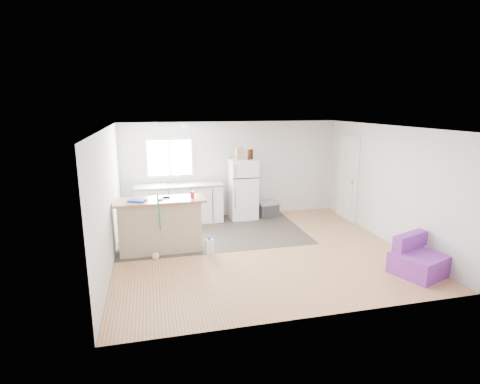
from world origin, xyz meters
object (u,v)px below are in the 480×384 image
object	(u,v)px
cleaner_jug	(210,246)
red_cup	(192,194)
mop	(157,246)
cardboard_box	(240,154)
bottle_left	(249,155)
blue_tray	(137,200)
kitchen_cabinets	(179,203)
purple_seat	(417,260)
peninsula	(160,225)
cooler	(268,209)
refrigerator	(243,189)
bottle_right	(252,154)

from	to	relation	value
cleaner_jug	red_cup	bearing A→B (deg)	113.11
mop	red_cup	world-z (taller)	mop
cardboard_box	bottle_left	distance (m)	0.23
red_cup	blue_tray	size ratio (longest dim) A/B	0.40
mop	red_cup	xyz separation A→B (m)	(0.73, 0.37, 0.87)
kitchen_cabinets	purple_seat	bearing A→B (deg)	-46.81
peninsula	cleaner_jug	world-z (taller)	peninsula
cooler	cleaner_jug	world-z (taller)	cooler
peninsula	cardboard_box	distance (m)	2.85
refrigerator	cleaner_jug	xyz separation A→B (m)	(-1.19, -2.15, -0.60)
mop	cleaner_jug	bearing A→B (deg)	9.65
red_cup	bottle_right	bearing A→B (deg)	45.95
blue_tray	bottle_right	size ratio (longest dim) A/B	1.20
refrigerator	blue_tray	size ratio (longest dim) A/B	4.99
purple_seat	peninsula	bearing A→B (deg)	133.51
bottle_left	red_cup	bearing A→B (deg)	-133.62
bottle_right	mop	bearing A→B (deg)	-138.84
peninsula	purple_seat	size ratio (longest dim) A/B	1.75
kitchen_cabinets	peninsula	distance (m)	1.83
cleaner_jug	mop	distance (m)	0.99
cleaner_jug	red_cup	size ratio (longest dim) A/B	2.88
peninsula	cooler	xyz separation A→B (m)	(2.74, 1.71, -0.32)
cleaner_jug	cardboard_box	distance (m)	2.80
kitchen_cabinets	bottle_right	bearing A→B (deg)	-2.49
red_cup	bottle_left	xyz separation A→B (m)	(1.57, 1.65, 0.52)
kitchen_cabinets	mop	distance (m)	2.23
refrigerator	peninsula	bearing A→B (deg)	-140.42
peninsula	cardboard_box	bearing A→B (deg)	39.64
red_cup	bottle_left	world-z (taller)	bottle_left
cardboard_box	cooler	bearing A→B (deg)	-0.25
kitchen_cabinets	blue_tray	bearing A→B (deg)	-117.06
refrigerator	bottle_right	xyz separation A→B (m)	(0.21, -0.05, 0.87)
refrigerator	bottle_left	distance (m)	0.89
cooler	cleaner_jug	xyz separation A→B (m)	(-1.84, -2.10, -0.05)
blue_tray	refrigerator	bearing A→B (deg)	36.42
kitchen_cabinets	cleaner_jug	xyz separation A→B (m)	(0.40, -2.15, -0.33)
bottle_right	kitchen_cabinets	bearing A→B (deg)	178.41
mop	cardboard_box	world-z (taller)	cardboard_box
purple_seat	refrigerator	bearing A→B (deg)	98.56
cardboard_box	purple_seat	bearing A→B (deg)	-59.60
kitchen_cabinets	refrigerator	xyz separation A→B (m)	(1.58, -0.00, 0.27)
cooler	bottle_left	world-z (taller)	bottle_left
refrigerator	mop	distance (m)	3.09
refrigerator	blue_tray	world-z (taller)	refrigerator
cooler	red_cup	size ratio (longest dim) A/B	4.79
blue_tray	bottle_right	distance (m)	3.28
peninsula	refrigerator	world-z (taller)	refrigerator
cardboard_box	bottle_left	world-z (taller)	cardboard_box
purple_seat	bottle_right	distance (m)	4.44
purple_seat	red_cup	bearing A→B (deg)	129.66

